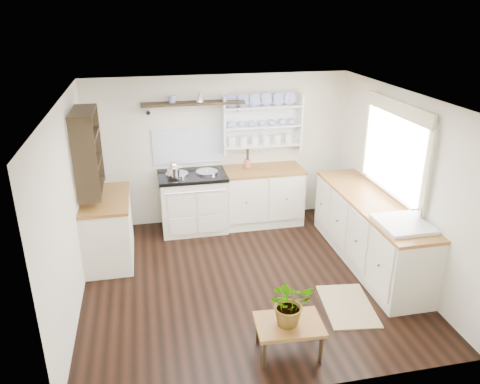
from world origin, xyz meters
name	(u,v)px	position (x,y,z in m)	size (l,w,h in m)	color
floor	(246,279)	(0.00, 0.00, 0.00)	(4.00, 3.80, 0.01)	black
wall_back	(220,150)	(0.00, 1.90, 1.15)	(4.00, 0.02, 2.30)	silver
wall_right	(400,183)	(2.00, 0.00, 1.15)	(0.02, 3.80, 2.30)	silver
wall_left	(69,210)	(-2.00, 0.00, 1.15)	(0.02, 3.80, 2.30)	silver
ceiling	(247,98)	(0.00, 0.00, 2.30)	(4.00, 3.80, 0.01)	white
window	(395,149)	(1.95, 0.15, 1.56)	(0.08, 1.55, 1.22)	white
aga_cooker	(193,201)	(-0.48, 1.57, 0.46)	(1.01, 0.70, 0.93)	silver
back_cabinets	(261,195)	(0.60, 1.60, 0.46)	(1.27, 0.63, 0.90)	#ECE5CB
right_cabinets	(369,231)	(1.70, 0.10, 0.46)	(0.62, 2.43, 0.90)	#ECE5CB
belfast_sink	(402,233)	(1.70, -0.65, 0.80)	(0.55, 0.60, 0.45)	white
left_cabinets	(108,228)	(-1.70, 0.90, 0.46)	(0.62, 1.13, 0.90)	#ECE5CB
plate_rack	(261,123)	(0.65, 1.86, 1.56)	(1.20, 0.22, 0.90)	white
high_shelf	(193,104)	(-0.40, 1.78, 1.91)	(1.50, 0.29, 0.16)	black
left_shelving	(87,151)	(-1.84, 0.90, 1.55)	(0.28, 0.80, 1.05)	black
kettle	(173,169)	(-0.76, 1.45, 1.04)	(0.18, 0.18, 0.22)	silver
utensil_crock	(247,164)	(0.39, 1.68, 0.97)	(0.10, 0.10, 0.12)	#AF6440
center_table	(289,327)	(0.12, -1.40, 0.31)	(0.69, 0.51, 0.36)	brown
potted_plant	(290,303)	(0.12, -1.40, 0.59)	(0.42, 0.37, 0.47)	#3F7233
floor_rug	(347,306)	(1.03, -0.81, 0.01)	(0.55, 0.85, 0.02)	#82644C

